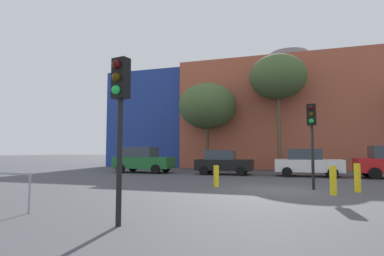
# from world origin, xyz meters

# --- Properties ---
(ground_plane) EXTENTS (200.00, 200.00, 0.00)m
(ground_plane) POSITION_xyz_m (0.00, 0.00, 0.00)
(ground_plane) COLOR #47474C
(building_backdrop) EXTENTS (37.30, 13.38, 12.17)m
(building_backdrop) POSITION_xyz_m (0.72, 20.73, 5.08)
(building_backdrop) COLOR #B2563D
(building_backdrop) RESTS_ON ground_plane
(parked_car_0) EXTENTS (4.34, 2.13, 1.88)m
(parked_car_0) POSITION_xyz_m (-9.98, 7.50, 0.94)
(parked_car_0) COLOR #1E662D
(parked_car_0) RESTS_ON ground_plane
(parked_car_1) EXTENTS (3.83, 1.88, 1.66)m
(parked_car_1) POSITION_xyz_m (-3.89, 7.50, 0.83)
(parked_car_1) COLOR black
(parked_car_1) RESTS_ON ground_plane
(parked_car_2) EXTENTS (4.02, 1.97, 1.74)m
(parked_car_2) POSITION_xyz_m (1.49, 7.50, 0.87)
(parked_car_2) COLOR white
(parked_car_2) RESTS_ON ground_plane
(traffic_light_near_left) EXTENTS (0.40, 0.39, 3.64)m
(traffic_light_near_left) POSITION_xyz_m (-3.16, -7.23, 2.68)
(traffic_light_near_left) COLOR black
(traffic_light_near_left) RESTS_ON ground_plane
(traffic_light_island) EXTENTS (0.40, 0.39, 3.58)m
(traffic_light_island) POSITION_xyz_m (1.32, 0.60, 2.64)
(traffic_light_island) COLOR black
(traffic_light_island) RESTS_ON ground_plane
(bare_tree_0) EXTENTS (4.59, 4.59, 9.50)m
(bare_tree_0) POSITION_xyz_m (-0.29, 12.37, 7.63)
(bare_tree_0) COLOR brown
(bare_tree_0) RESTS_ON ground_plane
(bare_tree_2) EXTENTS (5.02, 5.02, 7.54)m
(bare_tree_2) POSITION_xyz_m (-6.27, 12.41, 5.52)
(bare_tree_2) COLOR brown
(bare_tree_2) RESTS_ON ground_plane
(bollard_yellow_0) EXTENTS (0.24, 0.24, 0.95)m
(bollard_yellow_0) POSITION_xyz_m (-2.76, 0.38, 0.48)
(bollard_yellow_0) COLOR yellow
(bollard_yellow_0) RESTS_ON ground_plane
(bollard_yellow_1) EXTENTS (0.24, 0.24, 1.05)m
(bollard_yellow_1) POSITION_xyz_m (1.88, -0.84, 0.53)
(bollard_yellow_1) COLOR yellow
(bollard_yellow_1) RESTS_ON ground_plane
(bollard_yellow_2) EXTENTS (0.24, 0.24, 1.11)m
(bollard_yellow_2) POSITION_xyz_m (2.91, 0.35, 0.56)
(bollard_yellow_2) COLOR yellow
(bollard_yellow_2) RESTS_ON ground_plane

